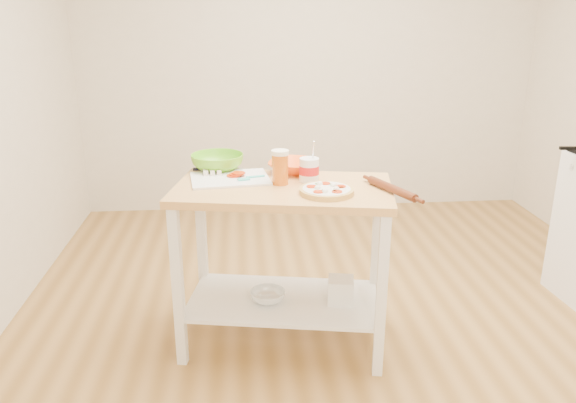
# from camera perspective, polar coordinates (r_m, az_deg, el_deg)

# --- Properties ---
(room_shell) EXTENTS (4.04, 4.54, 2.74)m
(room_shell) POSITION_cam_1_polar(r_m,az_deg,el_deg) (2.81, 7.94, 10.67)
(room_shell) COLOR #A2763C
(room_shell) RESTS_ON ground
(prep_island) EXTENTS (1.18, 0.78, 0.90)m
(prep_island) POSITION_cam_1_polar(r_m,az_deg,el_deg) (2.92, -0.49, -3.21)
(prep_island) COLOR tan
(prep_island) RESTS_ON ground
(pizza) EXTENTS (0.26, 0.26, 0.04)m
(pizza) POSITION_cam_1_polar(r_m,az_deg,el_deg) (2.72, 3.95, 1.14)
(pizza) COLOR #DEB65F
(pizza) RESTS_ON prep_island
(cutting_board) EXTENTS (0.43, 0.35, 0.04)m
(cutting_board) POSITION_cam_1_polar(r_m,az_deg,el_deg) (2.96, -5.98, 2.39)
(cutting_board) COLOR white
(cutting_board) RESTS_ON prep_island
(spatula) EXTENTS (0.15, 0.08, 0.01)m
(spatula) POSITION_cam_1_polar(r_m,az_deg,el_deg) (2.92, -3.89, 2.41)
(spatula) COLOR #3ACBBA
(spatula) RESTS_ON cutting_board
(knife) EXTENTS (0.27, 0.03, 0.01)m
(knife) POSITION_cam_1_polar(r_m,az_deg,el_deg) (3.10, -7.82, 3.28)
(knife) COLOR silver
(knife) RESTS_ON cutting_board
(orange_bowl) EXTENTS (0.35, 0.35, 0.06)m
(orange_bowl) POSITION_cam_1_polar(r_m,az_deg,el_deg) (3.07, 0.58, 3.60)
(orange_bowl) COLOR #FF5E16
(orange_bowl) RESTS_ON prep_island
(green_bowl) EXTENTS (0.39, 0.39, 0.09)m
(green_bowl) POSITION_cam_1_polar(r_m,az_deg,el_deg) (3.13, -7.19, 3.98)
(green_bowl) COLOR #67BC1F
(green_bowl) RESTS_ON prep_island
(beer_pint) EXTENTS (0.09, 0.09, 0.18)m
(beer_pint) POSITION_cam_1_polar(r_m,az_deg,el_deg) (2.84, -0.81, 3.52)
(beer_pint) COLOR #D16112
(beer_pint) RESTS_ON prep_island
(yogurt_tub) EXTENTS (0.10, 0.10, 0.22)m
(yogurt_tub) POSITION_cam_1_polar(r_m,az_deg,el_deg) (2.90, 2.16, 3.25)
(yogurt_tub) COLOR white
(yogurt_tub) RESTS_ON prep_island
(rolling_pin) EXTENTS (0.17, 0.34, 0.04)m
(rolling_pin) POSITION_cam_1_polar(r_m,az_deg,el_deg) (2.76, 10.50, 1.26)
(rolling_pin) COLOR #5C2A15
(rolling_pin) RESTS_ON prep_island
(shelf_glass_bowl) EXTENTS (0.21, 0.21, 0.06)m
(shelf_glass_bowl) POSITION_cam_1_polar(r_m,az_deg,el_deg) (3.05, -2.07, -9.59)
(shelf_glass_bowl) COLOR silver
(shelf_glass_bowl) RESTS_ON prep_island
(shelf_bin) EXTENTS (0.16, 0.16, 0.13)m
(shelf_bin) POSITION_cam_1_polar(r_m,az_deg,el_deg) (3.04, 5.37, -8.97)
(shelf_bin) COLOR white
(shelf_bin) RESTS_ON prep_island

